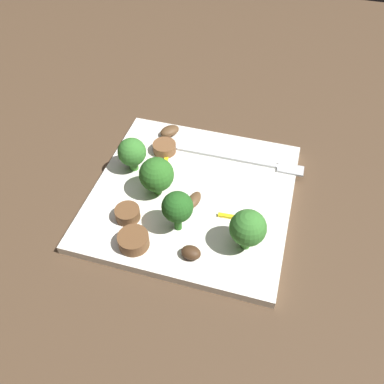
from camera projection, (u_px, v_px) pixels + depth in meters
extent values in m
plane|color=#4C3826|center=(192.00, 198.00, 0.52)|extent=(1.40, 1.40, 0.00)
cube|color=white|center=(192.00, 195.00, 0.52)|extent=(0.25, 0.25, 0.01)
cube|color=silver|center=(225.00, 157.00, 0.56)|extent=(0.15, 0.01, 0.00)
cube|color=silver|center=(290.00, 169.00, 0.54)|extent=(0.04, 0.02, 0.00)
cylinder|color=#296420|center=(176.00, 220.00, 0.47)|extent=(0.01, 0.01, 0.03)
sphere|color=#235B1E|center=(175.00, 206.00, 0.45)|extent=(0.04, 0.04, 0.04)
cylinder|color=#347525|center=(158.00, 187.00, 0.51)|extent=(0.01, 0.01, 0.02)
sphere|color=#2D6B23|center=(157.00, 175.00, 0.49)|extent=(0.04, 0.04, 0.04)
cylinder|color=#408630|center=(246.00, 240.00, 0.45)|extent=(0.01, 0.01, 0.02)
sphere|color=#387A2D|center=(248.00, 228.00, 0.43)|extent=(0.04, 0.04, 0.04)
cylinder|color=#408630|center=(134.00, 163.00, 0.54)|extent=(0.01, 0.01, 0.02)
sphere|color=#387A2D|center=(132.00, 152.00, 0.52)|extent=(0.04, 0.04, 0.04)
cylinder|color=brown|center=(133.00, 240.00, 0.45)|extent=(0.05, 0.05, 0.02)
cylinder|color=brown|center=(128.00, 214.00, 0.48)|extent=(0.04, 0.04, 0.01)
cylinder|color=brown|center=(164.00, 148.00, 0.56)|extent=(0.04, 0.04, 0.01)
ellipsoid|color=#422B19|center=(191.00, 253.00, 0.44)|extent=(0.02, 0.02, 0.01)
ellipsoid|color=brown|center=(170.00, 131.00, 0.59)|extent=(0.03, 0.04, 0.01)
ellipsoid|color=brown|center=(194.00, 200.00, 0.50)|extent=(0.02, 0.03, 0.01)
cube|color=yellow|center=(233.00, 217.00, 0.48)|extent=(0.04, 0.01, 0.00)
cube|color=yellow|center=(165.00, 169.00, 0.54)|extent=(0.02, 0.06, 0.00)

